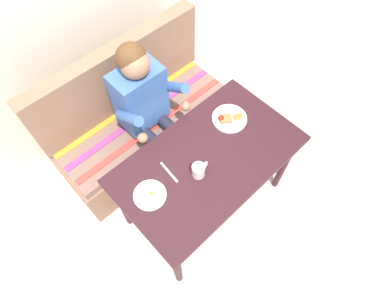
{
  "coord_description": "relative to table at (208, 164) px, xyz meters",
  "views": [
    {
      "loc": [
        -0.77,
        -0.67,
        2.53
      ],
      "look_at": [
        0.0,
        0.15,
        0.72
      ],
      "focal_mm": 30.88,
      "sensor_mm": 36.0,
      "label": 1
    }
  ],
  "objects": [
    {
      "name": "table",
      "position": [
        0.0,
        0.0,
        0.0
      ],
      "size": [
        1.2,
        0.7,
        0.73
      ],
      "color": "#32171D",
      "rests_on": "ground"
    },
    {
      "name": "fork",
      "position": [
        -0.25,
        0.09,
        0.08
      ],
      "size": [
        0.03,
        0.17,
        0.0
      ],
      "primitive_type": "cube",
      "rotation": [
        0.0,
        0.0,
        -0.08
      ],
      "color": "silver",
      "rests_on": "table"
    },
    {
      "name": "person",
      "position": [
        -0.02,
        0.59,
        0.09
      ],
      "size": [
        0.45,
        0.61,
        1.21
      ],
      "color": "#3B60A3",
      "rests_on": "ground"
    },
    {
      "name": "couch",
      "position": [
        0.0,
        0.76,
        -0.32
      ],
      "size": [
        1.44,
        0.56,
        1.0
      ],
      "color": "#846149",
      "rests_on": "ground"
    },
    {
      "name": "plate_eggs",
      "position": [
        -0.43,
        0.05,
        0.09
      ],
      "size": [
        0.2,
        0.2,
        0.04
      ],
      "color": "white",
      "rests_on": "table"
    },
    {
      "name": "ground_plane",
      "position": [
        0.0,
        0.0,
        -0.65
      ],
      "size": [
        8.0,
        8.0,
        0.0
      ],
      "primitive_type": "plane",
      "color": "beige"
    },
    {
      "name": "plate_breakfast",
      "position": [
        0.31,
        0.12,
        0.09
      ],
      "size": [
        0.24,
        0.24,
        0.05
      ],
      "color": "white",
      "rests_on": "table"
    },
    {
      "name": "coffee_mug",
      "position": [
        -0.12,
        -0.04,
        0.13
      ],
      "size": [
        0.12,
        0.08,
        0.09
      ],
      "color": "white",
      "rests_on": "table"
    }
  ]
}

